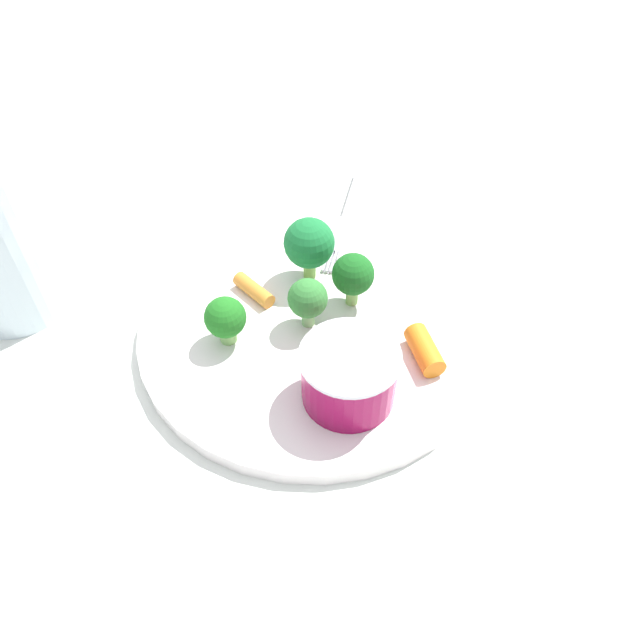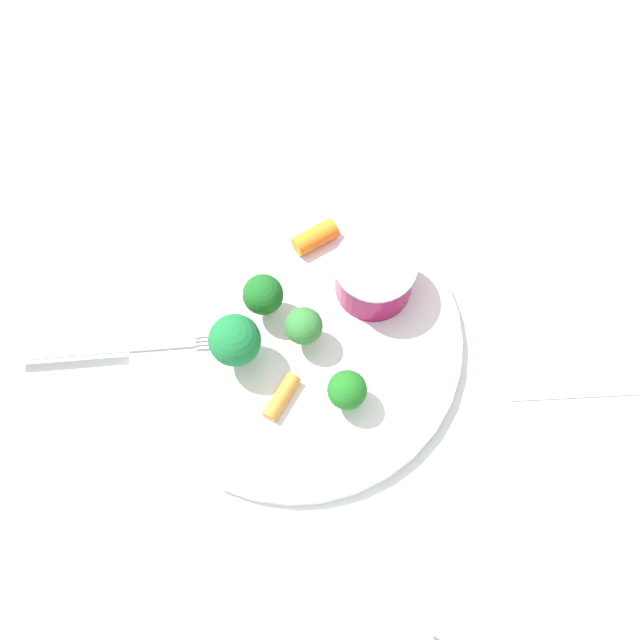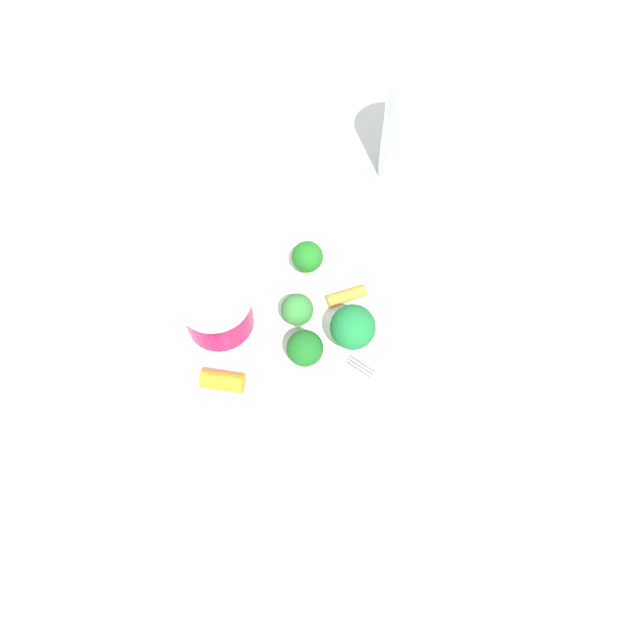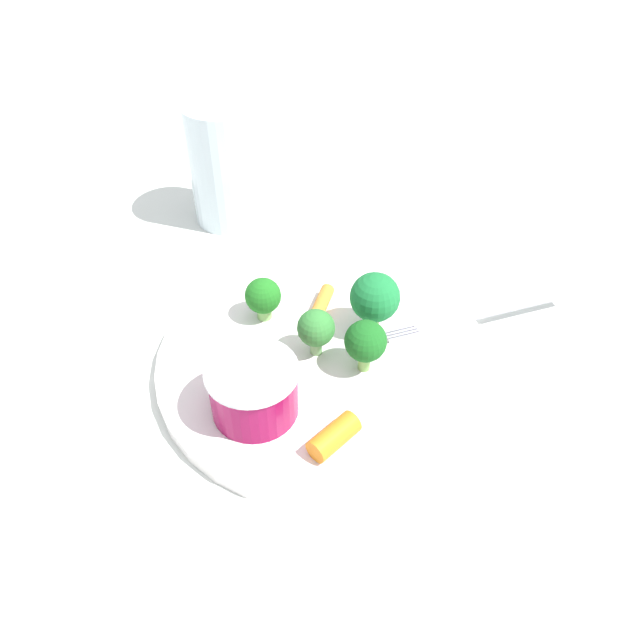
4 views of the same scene
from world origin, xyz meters
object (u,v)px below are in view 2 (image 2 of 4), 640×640
object	(u,v)px
broccoli_floret_3	(263,295)
fork	(126,349)
sauce_cup	(374,276)
broccoli_floret_1	(302,329)
carrot_stick_1	(315,237)
napkin	(616,320)
broccoli_floret_0	(347,390)
plate	(296,339)
carrot_stick_0	(282,397)
broccoli_floret_2	(235,341)

from	to	relation	value
broccoli_floret_3	fork	xyz separation A→B (m)	(-0.09, -0.08, -0.03)
sauce_cup	broccoli_floret_1	world-z (taller)	same
broccoli_floret_1	carrot_stick_1	bearing A→B (deg)	108.98
fork	napkin	world-z (taller)	fork
broccoli_floret_0	broccoli_floret_3	xyz separation A→B (m)	(-0.09, 0.04, 0.01)
sauce_cup	broccoli_floret_1	size ratio (longest dim) A/B	1.59
plate	carrot_stick_0	distance (m)	0.06
broccoli_floret_1	fork	bearing A→B (deg)	-152.45
broccoli_floret_2	napkin	world-z (taller)	broccoli_floret_2
plate	napkin	distance (m)	0.27
carrot_stick_1	broccoli_floret_2	bearing A→B (deg)	-95.01
carrot_stick_0	fork	world-z (taller)	carrot_stick_0
sauce_cup	broccoli_floret_3	size ratio (longest dim) A/B	1.45
broccoli_floret_0	broccoli_floret_3	distance (m)	0.10
broccoli_floret_1	carrot_stick_1	size ratio (longest dim) A/B	1.09
carrot_stick_1	broccoli_floret_3	bearing A→B (deg)	-97.50
plate	broccoli_floret_0	xyz separation A→B (m)	(0.06, -0.03, 0.03)
sauce_cup	fork	distance (m)	0.21
plate	broccoli_floret_2	distance (m)	0.06
broccoli_floret_0	broccoli_floret_2	world-z (taller)	broccoli_floret_2
broccoli_floret_0	carrot_stick_0	bearing A→B (deg)	-155.68
fork	broccoli_floret_2	bearing A→B (deg)	20.62
sauce_cup	fork	size ratio (longest dim) A/B	0.43
broccoli_floret_1	napkin	bearing A→B (deg)	30.03
broccoli_floret_0	carrot_stick_1	xyz separation A→B (m)	(-0.08, 0.12, -0.01)
carrot_stick_0	broccoli_floret_0	bearing A→B (deg)	24.32
carrot_stick_0	fork	distance (m)	0.13
fork	broccoli_floret_3	bearing A→B (deg)	42.19
plate	sauce_cup	distance (m)	0.08
carrot_stick_1	broccoli_floret_1	bearing A→B (deg)	-71.02
broccoli_floret_2	carrot_stick_1	distance (m)	0.13
broccoli_floret_1	napkin	xyz separation A→B (m)	(0.23, 0.13, -0.04)
broccoli_floret_3	carrot_stick_0	size ratio (longest dim) A/B	1.17
broccoli_floret_3	carrot_stick_0	distance (m)	0.08
broccoli_floret_0	fork	xyz separation A→B (m)	(-0.18, -0.04, -0.02)
plate	sauce_cup	size ratio (longest dim) A/B	4.06
sauce_cup	carrot_stick_1	bearing A→B (deg)	162.75
broccoli_floret_2	carrot_stick_1	size ratio (longest dim) A/B	1.44
broccoli_floret_0	carrot_stick_0	size ratio (longest dim) A/B	1.00
fork	broccoli_floret_0	bearing A→B (deg)	11.25
broccoli_floret_3	fork	world-z (taller)	broccoli_floret_3
broccoli_floret_1	fork	world-z (taller)	broccoli_floret_1
napkin	broccoli_floret_1	bearing A→B (deg)	-149.97
sauce_cup	plate	bearing A→B (deg)	-120.50
plate	broccoli_floret_1	size ratio (longest dim) A/B	6.48
broccoli_floret_1	carrot_stick_0	xyz separation A→B (m)	(0.01, -0.05, -0.02)
plate	carrot_stick_1	size ratio (longest dim) A/B	7.03
broccoli_floret_1	fork	size ratio (longest dim) A/B	0.27
sauce_cup	broccoli_floret_0	xyz separation A→B (m)	(0.02, -0.10, 0.00)
carrot_stick_1	fork	distance (m)	0.18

